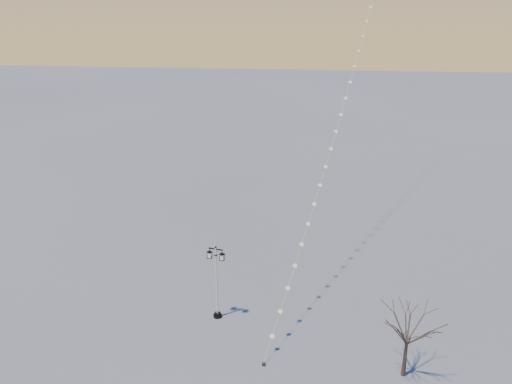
# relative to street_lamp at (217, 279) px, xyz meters

# --- Properties ---
(ground) EXTENTS (300.00, 300.00, 0.00)m
(ground) POSITION_rel_street_lamp_xyz_m (3.17, -3.56, -3.04)
(ground) COLOR slate
(ground) RESTS_ON ground
(street_lamp) EXTENTS (1.37, 0.69, 5.50)m
(street_lamp) POSITION_rel_street_lamp_xyz_m (0.00, 0.00, 0.00)
(street_lamp) COLOR black
(street_lamp) RESTS_ON ground
(bare_tree) EXTENTS (2.63, 2.63, 4.36)m
(bare_tree) POSITION_rel_street_lamp_xyz_m (12.10, -4.65, -0.02)
(bare_tree) COLOR #372B1E
(bare_tree) RESTS_ON ground
(kite_train) EXTENTS (11.52, 42.62, 33.84)m
(kite_train) POSITION_rel_street_lamp_xyz_m (9.24, 16.21, 13.78)
(kite_train) COLOR black
(kite_train) RESTS_ON ground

